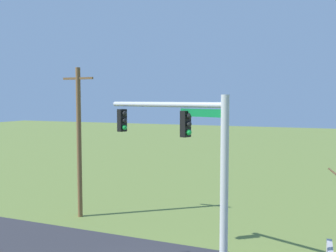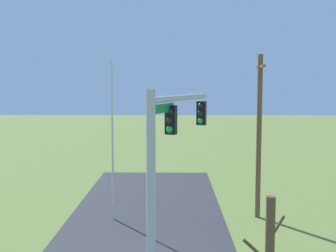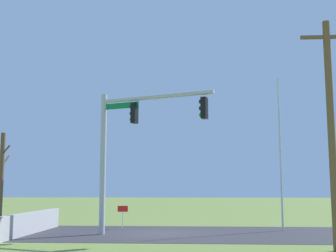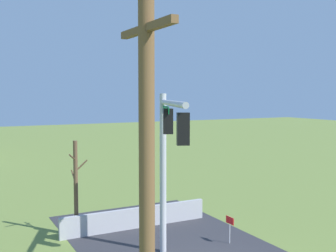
% 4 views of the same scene
% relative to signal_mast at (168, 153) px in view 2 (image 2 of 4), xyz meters
% --- Properties ---
extents(road_surface, '(28.00, 8.00, 0.01)m').
position_rel_signal_mast_xyz_m(road_surface, '(-5.29, -1.21, -4.63)').
color(road_surface, '#2D2D33').
rests_on(road_surface, ground_plane).
extents(signal_mast, '(5.47, 2.20, 6.75)m').
position_rel_signal_mast_xyz_m(signal_mast, '(0.00, 0.00, 0.00)').
color(signal_mast, '#B2B5BA').
rests_on(signal_mast, ground_plane).
extents(flagpole, '(0.10, 0.10, 8.03)m').
position_rel_signal_mast_xyz_m(flagpole, '(-7.57, -2.88, -0.62)').
color(flagpole, silver).
rests_on(flagpole, ground_plane).
extents(utility_pole, '(1.90, 0.26, 8.35)m').
position_rel_signal_mast_xyz_m(utility_pole, '(-8.02, 4.54, -0.29)').
color(utility_pole, brown).
rests_on(utility_pole, ground_plane).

